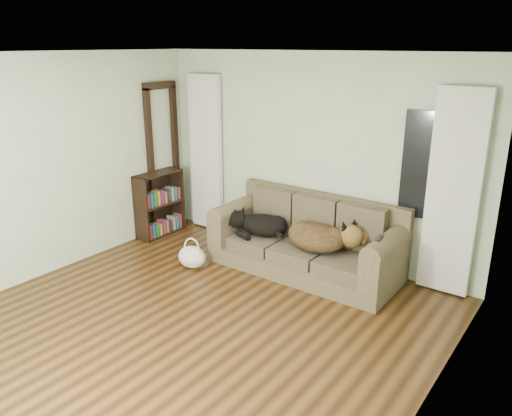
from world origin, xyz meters
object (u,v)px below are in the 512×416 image
Objects in this scene: sofa at (304,236)px; dog_black_lab at (261,225)px; bookshelf at (160,201)px; tote_bag at (192,255)px; dog_shepherd at (320,239)px.

dog_black_lab is at bearing -175.98° from sofa.
sofa is 2.35m from bookshelf.
bookshelf is (-1.73, -0.11, 0.02)m from dog_black_lab.
tote_bag is at bearing -136.60° from dog_black_lab.
bookshelf is at bearing -176.18° from sofa.
bookshelf is (-2.58, -0.12, 0.01)m from dog_shepherd.
dog_black_lab is 1.66× the size of tote_bag.
tote_bag is 0.41× the size of bookshelf.
tote_bag is at bearing 32.55° from dog_shepherd.
dog_shepherd is (0.23, -0.04, 0.04)m from sofa.
dog_black_lab is 0.85m from dog_shepherd.
sofa is 0.62m from dog_black_lab.
dog_black_lab is at bearing 6.46° from dog_shepherd.
sofa is 6.11× the size of tote_bag.
tote_bag is (-0.56, -0.70, -0.32)m from dog_black_lab.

